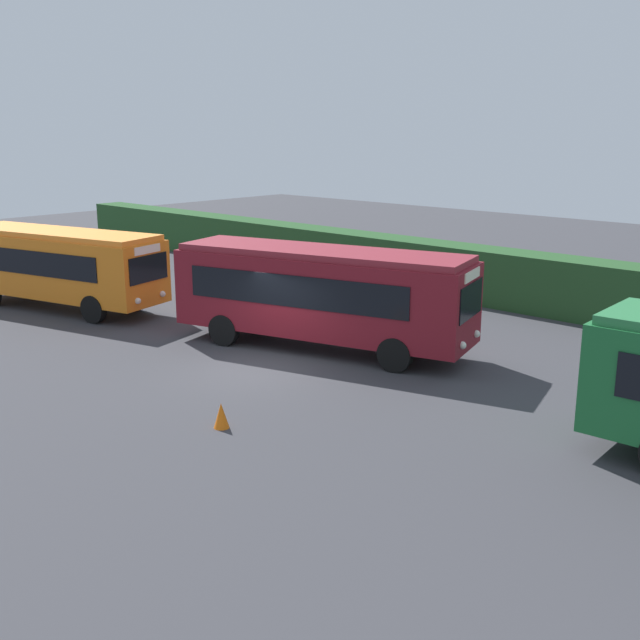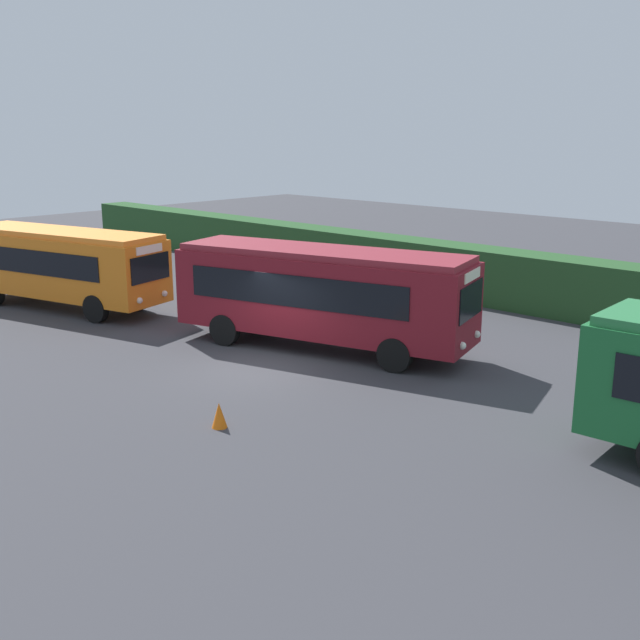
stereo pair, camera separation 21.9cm
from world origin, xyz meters
name	(u,v)px [view 2 (the right image)]	position (x,y,z in m)	size (l,w,h in m)	color
ground_plane	(256,368)	(0.00, 0.00, 0.00)	(81.61, 81.61, 0.00)	#38383D
bus_orange	(62,263)	(-10.86, 0.03, 1.72)	(9.00, 4.37, 2.97)	orange
bus_maroon	(322,292)	(0.00, 2.76, 1.80)	(9.63, 4.80, 3.12)	maroon
person_left	(59,267)	(-13.85, 1.43, 1.00)	(0.50, 0.35, 1.89)	black
hedge_row	(481,275)	(0.00, 11.87, 1.06)	(52.81, 1.66, 2.12)	#244B24
traffic_cone	(219,415)	(2.70, -3.54, 0.30)	(0.36, 0.36, 0.60)	orange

